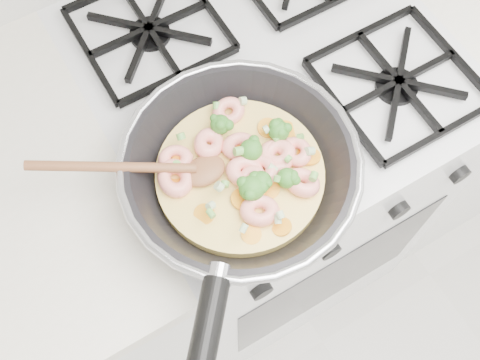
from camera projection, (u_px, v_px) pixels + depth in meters
stove at (262, 173)px, 1.37m from camera, size 0.60×0.60×0.92m
skillet at (240, 173)px, 0.82m from camera, size 0.43×0.44×0.09m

